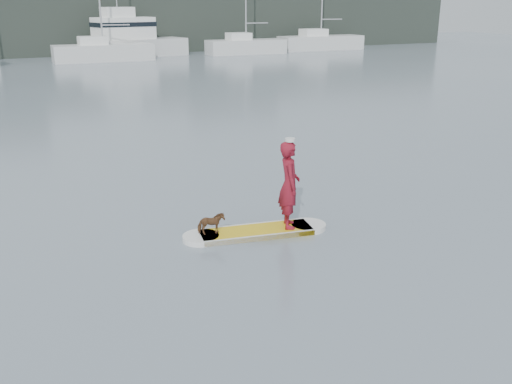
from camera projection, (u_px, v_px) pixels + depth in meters
name	position (u px, v px, depth m)	size (l,w,h in m)	color
ground	(458.00, 249.00, 12.01)	(140.00, 140.00, 0.00)	slate
paddleboard	(256.00, 232.00, 12.73)	(3.26, 1.23, 0.12)	gold
paddler	(289.00, 185.00, 12.60)	(0.72, 0.47, 1.96)	maroon
white_cap	(290.00, 140.00, 12.28)	(0.22, 0.22, 0.07)	silver
dog	(211.00, 224.00, 12.37)	(0.26, 0.58, 0.49)	#52321C
paddle	(287.00, 193.00, 12.98)	(0.10, 0.30, 2.00)	black
sailboat_d	(103.00, 51.00, 49.92)	(8.61, 2.84, 12.61)	silver
sailboat_e	(245.00, 46.00, 56.94)	(7.99, 2.83, 11.48)	silver
sailboat_f	(320.00, 41.00, 61.76)	(9.42, 2.99, 14.02)	silver
motor_yacht_a	(130.00, 39.00, 53.65)	(10.37, 4.93, 5.98)	silver
shore_mass	(68.00, 23.00, 56.42)	(90.00, 6.00, 6.00)	#212A24
shore_building_east	(231.00, 11.00, 64.32)	(10.00, 4.00, 8.00)	#212A24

